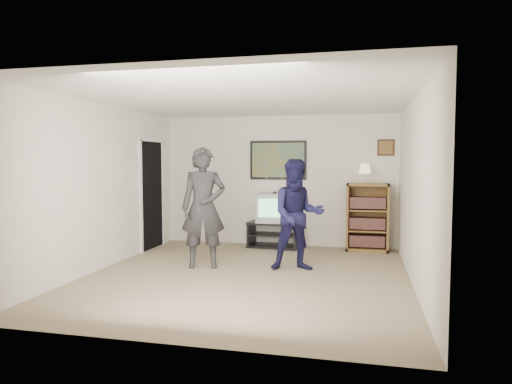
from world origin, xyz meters
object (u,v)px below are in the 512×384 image
at_px(person_tall, 204,208).
at_px(person_short, 298,215).
at_px(bookshelf, 367,217).
at_px(media_stand, 274,235).
at_px(crt_television, 275,208).

bearing_deg(person_tall, person_short, -12.69).
xyz_separation_m(bookshelf, person_short, (-1.04, -1.76, 0.22)).
xyz_separation_m(media_stand, person_tall, (-0.76, -1.84, 0.68)).
bearing_deg(person_short, person_tall, 170.35).
height_order(crt_television, person_short, person_short).
bearing_deg(person_short, bookshelf, 44.32).
height_order(crt_television, person_tall, person_tall).
xyz_separation_m(media_stand, person_short, (0.68, -1.71, 0.59)).
bearing_deg(person_tall, media_stand, 49.53).
distance_m(bookshelf, person_short, 2.05).
bearing_deg(bookshelf, media_stand, -178.33).
bearing_deg(media_stand, person_short, -63.97).
bearing_deg(crt_television, person_short, -70.27).
distance_m(media_stand, bookshelf, 1.75).
bearing_deg(media_stand, bookshelf, 6.10).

